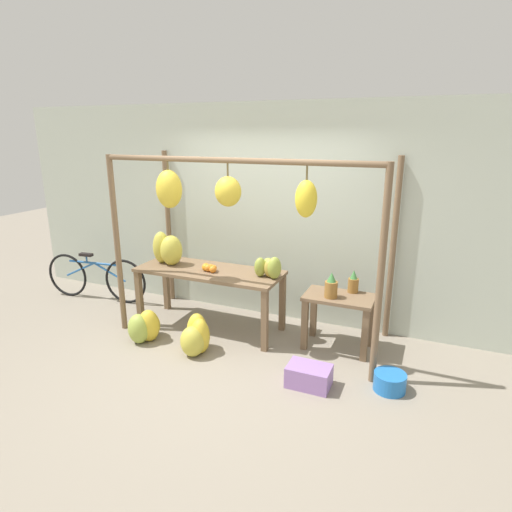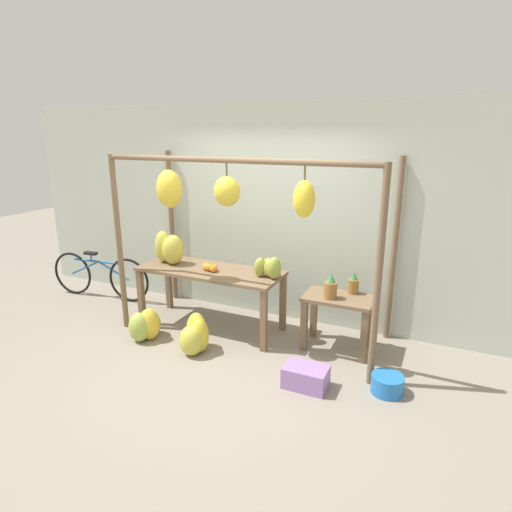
{
  "view_description": "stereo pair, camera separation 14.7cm",
  "coord_description": "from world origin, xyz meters",
  "px_view_note": "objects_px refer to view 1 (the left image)",
  "views": [
    {
      "loc": [
        1.97,
        -3.62,
        2.44
      ],
      "look_at": [
        0.09,
        0.81,
        1.03
      ],
      "focal_mm": 30.0,
      "sensor_mm": 36.0,
      "label": 1
    },
    {
      "loc": [
        2.1,
        -3.56,
        2.44
      ],
      "look_at": [
        0.09,
        0.81,
        1.03
      ],
      "focal_mm": 30.0,
      "sensor_mm": 36.0,
      "label": 2
    }
  ],
  "objects_px": {
    "banana_pile_on_table": "(167,249)",
    "parked_bicycle": "(96,277)",
    "blue_bucket": "(390,382)",
    "banana_pile_ground_left": "(146,326)",
    "papaya_pile": "(269,267)",
    "banana_pile_ground_right": "(196,336)",
    "fruit_crate_white": "(309,376)",
    "pineapple_cluster": "(340,285)",
    "orange_pile": "(209,268)"
  },
  "relations": [
    {
      "from": "banana_pile_on_table",
      "to": "parked_bicycle",
      "type": "xyz_separation_m",
      "value": [
        -1.44,
        0.18,
        -0.63
      ]
    },
    {
      "from": "blue_bucket",
      "to": "parked_bicycle",
      "type": "relative_size",
      "value": 0.19
    },
    {
      "from": "banana_pile_ground_left",
      "to": "papaya_pile",
      "type": "distance_m",
      "value": 1.65
    },
    {
      "from": "blue_bucket",
      "to": "banana_pile_on_table",
      "type": "bearing_deg",
      "value": 169.16
    },
    {
      "from": "banana_pile_ground_right",
      "to": "fruit_crate_white",
      "type": "relative_size",
      "value": 1.02
    },
    {
      "from": "banana_pile_on_table",
      "to": "fruit_crate_white",
      "type": "height_order",
      "value": "banana_pile_on_table"
    },
    {
      "from": "banana_pile_ground_right",
      "to": "parked_bicycle",
      "type": "height_order",
      "value": "parked_bicycle"
    },
    {
      "from": "fruit_crate_white",
      "to": "blue_bucket",
      "type": "height_order",
      "value": "fruit_crate_white"
    },
    {
      "from": "banana_pile_ground_right",
      "to": "banana_pile_on_table",
      "type": "bearing_deg",
      "value": 140.39
    },
    {
      "from": "banana_pile_on_table",
      "to": "pineapple_cluster",
      "type": "bearing_deg",
      "value": 3.12
    },
    {
      "from": "banana_pile_ground_right",
      "to": "blue_bucket",
      "type": "height_order",
      "value": "banana_pile_ground_right"
    },
    {
      "from": "banana_pile_ground_left",
      "to": "blue_bucket",
      "type": "relative_size",
      "value": 1.67
    },
    {
      "from": "banana_pile_ground_left",
      "to": "banana_pile_ground_right",
      "type": "height_order",
      "value": "banana_pile_ground_right"
    },
    {
      "from": "fruit_crate_white",
      "to": "blue_bucket",
      "type": "relative_size",
      "value": 1.37
    },
    {
      "from": "pineapple_cluster",
      "to": "banana_pile_ground_right",
      "type": "xyz_separation_m",
      "value": [
        -1.44,
        -0.76,
        -0.57
      ]
    },
    {
      "from": "orange_pile",
      "to": "banana_pile_on_table",
      "type": "bearing_deg",
      "value": 175.6
    },
    {
      "from": "banana_pile_ground_right",
      "to": "fruit_crate_white",
      "type": "height_order",
      "value": "banana_pile_ground_right"
    },
    {
      "from": "fruit_crate_white",
      "to": "pineapple_cluster",
      "type": "bearing_deg",
      "value": 85.27
    },
    {
      "from": "banana_pile_on_table",
      "to": "blue_bucket",
      "type": "height_order",
      "value": "banana_pile_on_table"
    },
    {
      "from": "banana_pile_ground_left",
      "to": "papaya_pile",
      "type": "xyz_separation_m",
      "value": [
        1.33,
        0.66,
        0.72
      ]
    },
    {
      "from": "blue_bucket",
      "to": "pineapple_cluster",
      "type": "bearing_deg",
      "value": 134.97
    },
    {
      "from": "orange_pile",
      "to": "banana_pile_ground_left",
      "type": "xyz_separation_m",
      "value": [
        -0.58,
        -0.57,
        -0.65
      ]
    },
    {
      "from": "banana_pile_ground_right",
      "to": "blue_bucket",
      "type": "distance_m",
      "value": 2.12
    },
    {
      "from": "pineapple_cluster",
      "to": "banana_pile_ground_right",
      "type": "distance_m",
      "value": 1.73
    },
    {
      "from": "banana_pile_on_table",
      "to": "papaya_pile",
      "type": "relative_size",
      "value": 1.31
    },
    {
      "from": "banana_pile_on_table",
      "to": "banana_pile_ground_left",
      "type": "bearing_deg",
      "value": -84.86
    },
    {
      "from": "orange_pile",
      "to": "blue_bucket",
      "type": "distance_m",
      "value": 2.43
    },
    {
      "from": "parked_bicycle",
      "to": "papaya_pile",
      "type": "bearing_deg",
      "value": -2.87
    },
    {
      "from": "banana_pile_on_table",
      "to": "blue_bucket",
      "type": "xyz_separation_m",
      "value": [
        2.89,
        -0.55,
        -0.89
      ]
    },
    {
      "from": "banana_pile_ground_right",
      "to": "parked_bicycle",
      "type": "distance_m",
      "value": 2.36
    },
    {
      "from": "parked_bicycle",
      "to": "papaya_pile",
      "type": "relative_size",
      "value": 4.34
    },
    {
      "from": "fruit_crate_white",
      "to": "parked_bicycle",
      "type": "bearing_deg",
      "value": 164.89
    },
    {
      "from": "papaya_pile",
      "to": "parked_bicycle",
      "type": "bearing_deg",
      "value": 177.13
    },
    {
      "from": "blue_bucket",
      "to": "papaya_pile",
      "type": "bearing_deg",
      "value": 158.49
    },
    {
      "from": "papaya_pile",
      "to": "banana_pile_ground_right",
      "type": "bearing_deg",
      "value": -132.25
    },
    {
      "from": "blue_bucket",
      "to": "papaya_pile",
      "type": "xyz_separation_m",
      "value": [
        -1.5,
        0.59,
        0.81
      ]
    },
    {
      "from": "banana_pile_ground_right",
      "to": "orange_pile",
      "type": "bearing_deg",
      "value": 103.58
    },
    {
      "from": "banana_pile_ground_left",
      "to": "blue_bucket",
      "type": "xyz_separation_m",
      "value": [
        2.83,
        0.07,
        -0.09
      ]
    },
    {
      "from": "banana_pile_on_table",
      "to": "papaya_pile",
      "type": "height_order",
      "value": "banana_pile_on_table"
    },
    {
      "from": "banana_pile_ground_right",
      "to": "papaya_pile",
      "type": "relative_size",
      "value": 1.14
    },
    {
      "from": "orange_pile",
      "to": "parked_bicycle",
      "type": "relative_size",
      "value": 0.13
    },
    {
      "from": "banana_pile_ground_right",
      "to": "banana_pile_ground_left",
      "type": "bearing_deg",
      "value": 178.5
    },
    {
      "from": "pineapple_cluster",
      "to": "blue_bucket",
      "type": "xyz_separation_m",
      "value": [
        0.67,
        -0.67,
        -0.68
      ]
    },
    {
      "from": "banana_pile_ground_left",
      "to": "parked_bicycle",
      "type": "relative_size",
      "value": 0.31
    },
    {
      "from": "pineapple_cluster",
      "to": "parked_bicycle",
      "type": "distance_m",
      "value": 3.68
    },
    {
      "from": "banana_pile_on_table",
      "to": "blue_bucket",
      "type": "relative_size",
      "value": 1.62
    },
    {
      "from": "banana_pile_ground_right",
      "to": "blue_bucket",
      "type": "xyz_separation_m",
      "value": [
        2.12,
        0.09,
        -0.11
      ]
    },
    {
      "from": "pineapple_cluster",
      "to": "blue_bucket",
      "type": "relative_size",
      "value": 1.26
    },
    {
      "from": "banana_pile_on_table",
      "to": "orange_pile",
      "type": "distance_m",
      "value": 0.65
    },
    {
      "from": "banana_pile_ground_left",
      "to": "banana_pile_ground_right",
      "type": "distance_m",
      "value": 0.72
    }
  ]
}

